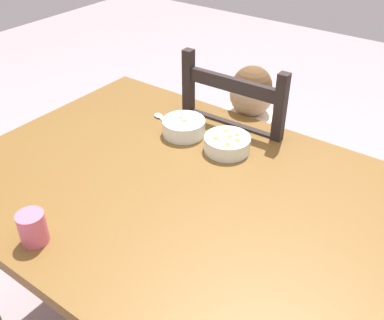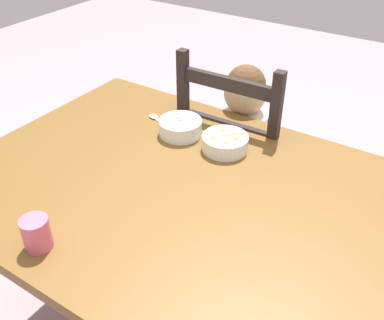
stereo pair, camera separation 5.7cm
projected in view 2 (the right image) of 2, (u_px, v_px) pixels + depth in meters
The scene contains 7 objects.
dining_table at pixel (199, 217), 1.37m from camera, with size 1.53×1.01×0.78m.
dining_chair at pixel (237, 171), 1.94m from camera, with size 0.43×0.43×1.03m.
child_figure at pixel (239, 141), 1.85m from camera, with size 0.32×0.31×0.95m.
bowl_of_peas at pixel (180, 127), 1.59m from camera, with size 0.15×0.15×0.06m.
bowl_of_carrots at pixel (225, 142), 1.50m from camera, with size 0.16×0.16×0.05m.
spoon at pixel (156, 119), 1.69m from camera, with size 0.14×0.07×0.01m.
drinking_cup at pixel (37, 233), 1.12m from camera, with size 0.07×0.07×0.09m, color #D25D75.
Camera 2 is at (0.55, -0.87, 1.60)m, focal length 41.49 mm.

